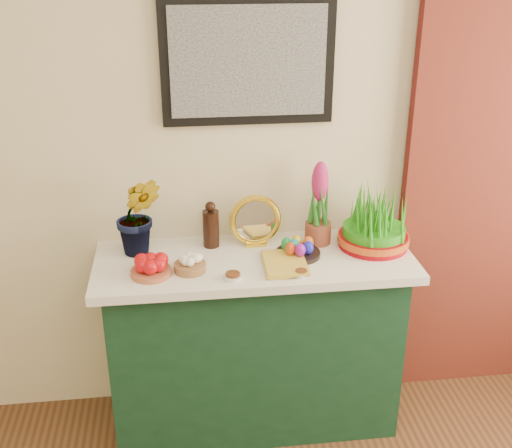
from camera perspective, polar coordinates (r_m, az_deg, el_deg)
The scene contains 14 objects.
room at distance 0.82m, azimuth 15.42°, elevation -11.56°, with size 4.50×4.54×2.72m.
sideboard at distance 3.07m, azimuth -0.12°, elevation -10.70°, with size 1.30×0.45×0.85m, color #143821.
tablecloth at distance 2.84m, azimuth -0.13°, elevation -3.29°, with size 1.40×0.55×0.04m, color white.
hyacinth_green at distance 2.81m, azimuth -10.49°, elevation 1.84°, with size 0.24×0.20×0.48m, color #256A1F.
apple_bowl at distance 2.70m, azimuth -9.33°, elevation -3.81°, with size 0.19×0.19×0.09m.
garlic_basket at distance 2.71m, azimuth -5.90°, elevation -3.59°, with size 0.15×0.15×0.08m.
vinegar_cruet at distance 2.89m, azimuth -4.03°, elevation -0.23°, with size 0.07×0.07×0.22m.
mirror at distance 2.90m, azimuth -0.07°, elevation 0.27°, with size 0.24×0.07×0.24m.
book at distance 2.73m, azimuth 0.69°, elevation -3.58°, with size 0.16×0.24×0.03m, color gold.
spice_dish_left at distance 2.64m, azimuth -2.07°, elevation -4.68°, with size 0.07×0.07×0.03m.
spice_dish_right at distance 2.67m, azimuth 4.04°, elevation -4.39°, with size 0.06×0.06×0.03m.
egg_plate at distance 2.83m, azimuth 3.74°, elevation -2.25°, with size 0.21×0.21×0.08m.
hyacinth_pink at distance 2.90m, azimuth 5.62°, elevation 1.51°, with size 0.12×0.12×0.39m.
wheatgrass_sabzeh at distance 2.92m, azimuth 10.48°, elevation 0.12°, with size 0.32×0.32×0.26m.
Camera 1 is at (-0.23, -0.50, 2.17)m, focal length 45.00 mm.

